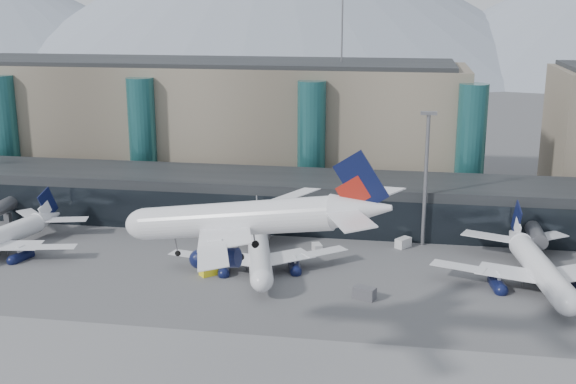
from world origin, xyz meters
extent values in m
plane|color=#515154|center=(0.00, 0.00, 0.00)|extent=(900.00, 900.00, 0.00)
cube|color=black|center=(0.00, 58.00, 5.00)|extent=(170.00, 18.00, 10.00)
cube|color=black|center=(0.00, 49.10, 4.00)|extent=(170.00, 0.40, 8.00)
cylinder|color=slate|center=(-55.00, 47.00, 4.20)|extent=(2.80, 14.00, 2.80)
cube|color=slate|center=(-55.00, 47.00, 1.20)|extent=(1.20, 1.20, 2.40)
cylinder|color=slate|center=(0.00, 47.00, 4.20)|extent=(2.80, 14.00, 2.80)
cube|color=slate|center=(0.00, 47.00, 1.20)|extent=(1.20, 1.20, 2.40)
cylinder|color=slate|center=(50.00, 47.00, 4.20)|extent=(2.80, 14.00, 2.80)
cube|color=slate|center=(50.00, 47.00, 1.20)|extent=(1.20, 1.20, 2.40)
cube|color=gray|center=(-25.00, 90.00, 15.00)|extent=(130.00, 30.00, 30.00)
cube|color=black|center=(-25.00, 90.00, 30.50)|extent=(123.50, 28.00, 1.00)
cylinder|color=#225E60|center=(-70.00, 74.00, 14.00)|extent=(6.40, 6.40, 28.00)
cylinder|color=#225E60|center=(-35.00, 74.00, 14.00)|extent=(6.40, 6.40, 28.00)
cylinder|color=#225E60|center=(5.00, 74.00, 14.00)|extent=(6.40, 6.40, 28.00)
cylinder|color=#225E60|center=(40.00, 74.00, 14.00)|extent=(6.40, 6.40, 28.00)
cylinder|color=slate|center=(10.00, 90.00, 38.00)|extent=(0.40, 0.40, 16.00)
cylinder|color=slate|center=(30.00, 48.00, 12.50)|extent=(0.70, 0.70, 25.00)
cube|color=slate|center=(30.00, 48.00, 25.30)|extent=(3.00, 1.20, 0.60)
cylinder|color=white|center=(8.33, -5.54, 21.60)|extent=(24.49, 7.88, 4.00)
ellipsoid|color=white|center=(-3.59, -3.58, 21.60)|extent=(6.18, 4.86, 4.00)
cone|color=white|center=(23.65, -8.07, 21.80)|extent=(7.46, 5.07, 4.00)
cube|color=white|center=(8.63, -14.34, 20.94)|extent=(10.30, 18.20, 0.20)
cylinder|color=#0C1236|center=(7.60, -12.07, 18.90)|extent=(5.13, 2.96, 2.20)
cube|color=white|center=(22.87, -12.83, 22.00)|extent=(6.14, 9.61, 0.16)
cube|color=white|center=(11.43, 2.69, 20.94)|extent=(14.58, 17.56, 0.20)
cylinder|color=#0C1236|center=(9.74, 0.87, 18.90)|extent=(5.13, 2.96, 2.20)
cube|color=white|center=(24.44, -3.30, 22.00)|extent=(8.19, 9.23, 0.16)
cube|color=#0C1236|center=(24.00, -8.12, 25.00)|extent=(5.94, 1.21, 7.05)
cube|color=#A11D13|center=(22.97, -7.95, 23.80)|extent=(3.99, 0.93, 3.85)
cylinder|color=slate|center=(-0.02, -4.17, 19.00)|extent=(0.16, 0.16, 3.20)
cylinder|color=black|center=(-0.02, -4.17, 17.60)|extent=(0.74, 0.37, 0.71)
cylinder|color=black|center=(8.96, -8.08, 17.60)|extent=(0.96, 0.50, 0.91)
cylinder|color=black|center=(9.74, -3.34, 17.60)|extent=(0.96, 0.50, 0.91)
cylinder|color=white|center=(-46.82, 31.00, 4.14)|extent=(9.03, 22.65, 3.72)
cone|color=white|center=(-43.33, 44.99, 4.33)|extent=(5.16, 7.12, 3.72)
cube|color=white|center=(-38.67, 30.61, 3.53)|extent=(16.76, 8.40, 0.19)
cylinder|color=#0C1236|center=(-40.84, 29.84, 1.63)|extent=(3.07, 4.85, 2.04)
cube|color=white|center=(-38.98, 43.90, 4.51)|extent=(8.86, 5.12, 0.15)
cube|color=white|center=(-47.69, 46.07, 4.51)|extent=(8.33, 7.95, 0.15)
cube|color=#0C1236|center=(-43.26, 45.30, 7.30)|extent=(1.56, 5.44, 6.54)
cube|color=white|center=(-43.49, 44.36, 6.18)|extent=(1.15, 3.66, 3.58)
cylinder|color=black|center=(-44.43, 31.39, 0.42)|extent=(0.53, 0.90, 0.85)
cylinder|color=white|center=(1.71, 31.00, 4.16)|extent=(8.90, 22.78, 3.73)
ellipsoid|color=white|center=(4.34, 20.04, 4.16)|extent=(4.85, 5.96, 3.73)
cone|color=white|center=(-1.68, 45.09, 4.35)|extent=(5.14, 7.13, 3.73)
cube|color=white|center=(9.16, 34.45, 3.54)|extent=(16.00, 14.31, 0.19)
cylinder|color=#0C1236|center=(7.58, 32.74, 1.64)|extent=(3.05, 4.86, 2.05)
cube|color=white|center=(2.70, 46.14, 4.53)|extent=(8.40, 7.96, 0.15)
cube|color=white|center=(-6.49, 30.68, 3.54)|extent=(16.86, 8.57, 0.19)
cylinder|color=#0C1236|center=(-4.31, 29.88, 1.64)|extent=(3.05, 4.86, 2.05)
cube|color=white|center=(-6.06, 44.03, 4.53)|extent=(8.91, 5.21, 0.15)
cube|color=slate|center=(-1.75, 45.40, 7.33)|extent=(1.52, 5.47, 6.57)
cube|color=white|center=(-1.53, 44.46, 6.21)|extent=(1.13, 3.69, 3.59)
cylinder|color=slate|center=(3.55, 23.33, 1.73)|extent=(0.15, 0.15, 2.99)
cylinder|color=black|center=(3.55, 23.33, 0.43)|extent=(0.39, 0.70, 0.66)
cylinder|color=black|center=(3.66, 32.46, 0.43)|extent=(0.52, 0.91, 0.85)
cylinder|color=black|center=(-0.70, 31.42, 0.43)|extent=(0.52, 0.91, 0.85)
cylinder|color=white|center=(48.16, 30.93, 4.56)|extent=(7.10, 25.02, 4.09)
ellipsoid|color=white|center=(49.68, 18.67, 4.56)|extent=(4.77, 6.19, 4.09)
cone|color=white|center=(46.21, 46.69, 4.77)|extent=(4.93, 7.51, 4.09)
cube|color=white|center=(51.12, 47.29, 4.97)|extent=(9.54, 8.16, 0.16)
cube|color=white|center=(39.19, 31.59, 3.89)|extent=(18.63, 11.14, 0.20)
cylinder|color=#0C1236|center=(41.47, 30.45, 1.80)|extent=(2.84, 5.18, 2.25)
cube|color=white|center=(41.31, 46.08, 4.97)|extent=(9.83, 6.58, 0.16)
cube|color=#0C1236|center=(46.17, 47.04, 8.04)|extent=(0.99, 6.10, 7.21)
cube|color=white|center=(46.30, 45.99, 6.81)|extent=(0.79, 4.09, 3.94)
cylinder|color=slate|center=(49.23, 22.35, 1.90)|extent=(0.17, 0.17, 3.27)
cylinder|color=black|center=(49.23, 22.35, 0.47)|extent=(0.35, 0.75, 0.73)
cylinder|color=black|center=(50.47, 32.28, 0.47)|extent=(0.48, 0.97, 0.93)
cylinder|color=black|center=(45.60, 31.68, 0.47)|extent=(0.48, 0.97, 0.93)
cube|color=#515156|center=(20.70, 20.34, 0.95)|extent=(3.84, 2.90, 1.90)
cube|color=silver|center=(26.38, 46.00, 0.90)|extent=(3.22, 3.56, 1.81)
cube|color=silver|center=(10.61, 41.04, 0.73)|extent=(2.31, 2.86, 1.45)
cube|color=yellow|center=(-5.81, 26.31, 0.97)|extent=(3.81, 3.76, 1.94)
camera|label=1|loc=(26.13, -84.92, 45.05)|focal=45.00mm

